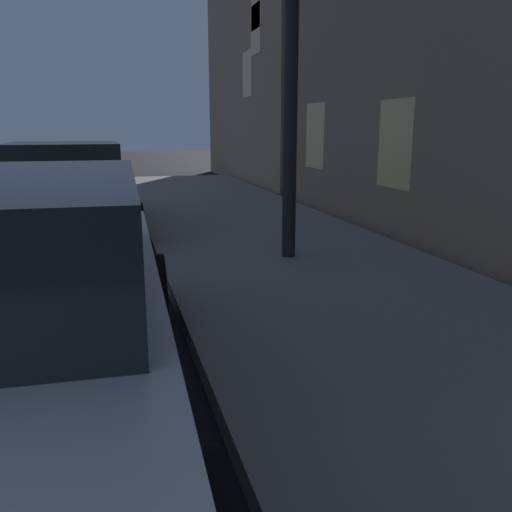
# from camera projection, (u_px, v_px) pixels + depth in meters

# --- Properties ---
(car_yellow_cab) EXTENTS (2.12, 4.13, 1.43)m
(car_yellow_cab) POSITION_uv_depth(u_px,v_px,m) (66.00, 192.00, 8.17)
(car_yellow_cab) COLOR gold
(car_yellow_cab) RESTS_ON ground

